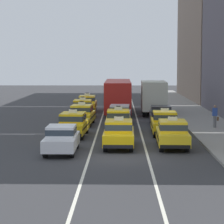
{
  "coord_description": "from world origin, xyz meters",
  "views": [
    {
      "loc": [
        0.1,
        -26.76,
        5.24
      ],
      "look_at": [
        -0.55,
        11.67,
        1.3
      ],
      "focal_mm": 80.43,
      "sensor_mm": 36.0,
      "label": 1
    }
  ],
  "objects_px": {
    "taxi_left_fifth": "(87,103)",
    "sedan_right_third": "(161,115)",
    "taxi_left_fourth": "(83,108)",
    "sedan_center_third": "(120,114)",
    "bus_center_fourth": "(118,95)",
    "taxi_center_second": "(118,120)",
    "box_truck_right_fourth": "(153,96)",
    "taxi_center_nearest": "(119,133)",
    "taxi_left_third": "(82,114)",
    "taxi_right_second": "(164,122)",
    "pedestrian_near_crosswalk": "(215,116)",
    "taxi_right_nearest": "(172,133)",
    "sedan_left_nearest": "(62,138)",
    "taxi_left_second": "(73,124)"
  },
  "relations": [
    {
      "from": "bus_center_fourth",
      "to": "box_truck_right_fourth",
      "type": "bearing_deg",
      "value": -26.6
    },
    {
      "from": "sedan_left_nearest",
      "to": "pedestrian_near_crosswalk",
      "type": "distance_m",
      "value": 14.57
    },
    {
      "from": "taxi_left_third",
      "to": "sedan_center_third",
      "type": "xyz_separation_m",
      "value": [
        3.09,
        0.98,
        -0.03
      ]
    },
    {
      "from": "taxi_left_fourth",
      "to": "sedan_right_third",
      "type": "distance_m",
      "value": 8.58
    },
    {
      "from": "sedan_left_nearest",
      "to": "taxi_center_second",
      "type": "xyz_separation_m",
      "value": [
        3.19,
        8.36,
        0.03
      ]
    },
    {
      "from": "taxi_left_second",
      "to": "taxi_right_nearest",
      "type": "xyz_separation_m",
      "value": [
        6.42,
        -4.32,
        0.0
      ]
    },
    {
      "from": "taxi_left_fifth",
      "to": "bus_center_fourth",
      "type": "distance_m",
      "value": 3.46
    },
    {
      "from": "taxi_right_nearest",
      "to": "bus_center_fourth",
      "type": "bearing_deg",
      "value": 99.4
    },
    {
      "from": "taxi_right_second",
      "to": "pedestrian_near_crosswalk",
      "type": "distance_m",
      "value": 4.94
    },
    {
      "from": "taxi_center_second",
      "to": "taxi_left_fourth",
      "type": "bearing_deg",
      "value": 109.52
    },
    {
      "from": "taxi_center_nearest",
      "to": "taxi_center_second",
      "type": "relative_size",
      "value": 1.0
    },
    {
      "from": "taxi_center_nearest",
      "to": "bus_center_fourth",
      "type": "xyz_separation_m",
      "value": [
        -0.16,
        20.51,
        0.94
      ]
    },
    {
      "from": "taxi_center_nearest",
      "to": "bus_center_fourth",
      "type": "relative_size",
      "value": 0.41
    },
    {
      "from": "sedan_right_third",
      "to": "taxi_left_third",
      "type": "bearing_deg",
      "value": 179.64
    },
    {
      "from": "taxi_center_second",
      "to": "taxi_right_second",
      "type": "relative_size",
      "value": 0.99
    },
    {
      "from": "sedan_center_third",
      "to": "pedestrian_near_crosswalk",
      "type": "xyz_separation_m",
      "value": [
        7.28,
        -3.43,
        0.16
      ]
    },
    {
      "from": "taxi_left_fourth",
      "to": "taxi_center_nearest",
      "type": "distance_m",
      "value": 16.19
    },
    {
      "from": "taxi_right_nearest",
      "to": "taxi_left_fourth",
      "type": "bearing_deg",
      "value": 112.72
    },
    {
      "from": "taxi_left_fourth",
      "to": "sedan_right_third",
      "type": "height_order",
      "value": "taxi_left_fourth"
    },
    {
      "from": "taxi_left_second",
      "to": "sedan_center_third",
      "type": "bearing_deg",
      "value": 65.96
    },
    {
      "from": "taxi_left_second",
      "to": "sedan_right_third",
      "type": "height_order",
      "value": "taxi_left_second"
    },
    {
      "from": "taxi_left_fourth",
      "to": "sedan_center_third",
      "type": "bearing_deg",
      "value": -51.31
    },
    {
      "from": "sedan_center_third",
      "to": "box_truck_right_fourth",
      "type": "bearing_deg",
      "value": 65.7
    },
    {
      "from": "taxi_right_second",
      "to": "pedestrian_near_crosswalk",
      "type": "height_order",
      "value": "taxi_right_second"
    },
    {
      "from": "taxi_left_third",
      "to": "bus_center_fourth",
      "type": "height_order",
      "value": "bus_center_fourth"
    },
    {
      "from": "sedan_center_third",
      "to": "bus_center_fourth",
      "type": "relative_size",
      "value": 0.39
    },
    {
      "from": "taxi_left_second",
      "to": "taxi_right_nearest",
      "type": "height_order",
      "value": "same"
    },
    {
      "from": "sedan_right_third",
      "to": "pedestrian_near_crosswalk",
      "type": "xyz_separation_m",
      "value": [
        3.95,
        -2.41,
        0.16
      ]
    },
    {
      "from": "taxi_left_third",
      "to": "sedan_right_third",
      "type": "distance_m",
      "value": 6.43
    },
    {
      "from": "taxi_left_fifth",
      "to": "sedan_right_third",
      "type": "distance_m",
      "value": 12.86
    },
    {
      "from": "taxi_center_second",
      "to": "box_truck_right_fourth",
      "type": "xyz_separation_m",
      "value": [
        3.36,
        12.32,
        0.9
      ]
    },
    {
      "from": "pedestrian_near_crosswalk",
      "to": "taxi_left_fifth",
      "type": "bearing_deg",
      "value": 128.52
    },
    {
      "from": "taxi_right_nearest",
      "to": "taxi_center_second",
      "type": "bearing_deg",
      "value": 117.11
    },
    {
      "from": "sedan_left_nearest",
      "to": "box_truck_right_fourth",
      "type": "relative_size",
      "value": 0.62
    },
    {
      "from": "sedan_center_third",
      "to": "box_truck_right_fourth",
      "type": "height_order",
      "value": "box_truck_right_fourth"
    },
    {
      "from": "taxi_center_second",
      "to": "bus_center_fourth",
      "type": "bearing_deg",
      "value": 90.39
    },
    {
      "from": "taxi_center_second",
      "to": "taxi_left_third",
      "type": "bearing_deg",
      "value": 125.97
    },
    {
      "from": "sedan_center_third",
      "to": "taxi_left_fourth",
      "type": "bearing_deg",
      "value": 128.69
    },
    {
      "from": "sedan_right_third",
      "to": "taxi_left_second",
      "type": "bearing_deg",
      "value": -136.59
    },
    {
      "from": "taxi_left_fifth",
      "to": "taxi_center_nearest",
      "type": "bearing_deg",
      "value": -81.19
    },
    {
      "from": "taxi_left_second",
      "to": "taxi_left_third",
      "type": "bearing_deg",
      "value": 88.8
    },
    {
      "from": "sedan_center_third",
      "to": "bus_center_fourth",
      "type": "xyz_separation_m",
      "value": [
        -0.2,
        8.96,
        0.97
      ]
    },
    {
      "from": "taxi_right_second",
      "to": "pedestrian_near_crosswalk",
      "type": "relative_size",
      "value": 2.69
    },
    {
      "from": "taxi_left_fourth",
      "to": "taxi_left_third",
      "type": "bearing_deg",
      "value": -86.37
    },
    {
      "from": "sedan_left_nearest",
      "to": "sedan_right_third",
      "type": "xyz_separation_m",
      "value": [
        6.63,
        12.44,
        0.0
      ]
    },
    {
      "from": "sedan_center_third",
      "to": "bus_center_fourth",
      "type": "height_order",
      "value": "bus_center_fourth"
    },
    {
      "from": "sedan_center_third",
      "to": "taxi_right_nearest",
      "type": "xyz_separation_m",
      "value": [
        3.2,
        -11.54,
        0.03
      ]
    },
    {
      "from": "taxi_left_fourth",
      "to": "box_truck_right_fourth",
      "type": "bearing_deg",
      "value": 23.81
    },
    {
      "from": "taxi_center_nearest",
      "to": "bus_center_fourth",
      "type": "bearing_deg",
      "value": 90.43
    },
    {
      "from": "taxi_left_fourth",
      "to": "taxi_right_second",
      "type": "relative_size",
      "value": 1.0
    }
  ]
}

